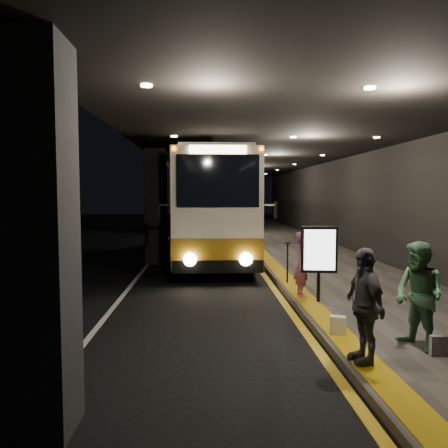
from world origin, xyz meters
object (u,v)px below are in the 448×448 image
object	(u,v)px
passenger_waiting_grey	(364,305)
info_sign	(319,251)
coach_second	(216,209)
bag_polka	(439,346)
coach_main	(214,211)
passenger_boarding	(302,264)
passenger_waiting_green	(419,296)
bag_plain	(338,326)
stanchion_post	(287,263)

from	to	relation	value
passenger_waiting_grey	info_sign	xyz separation A→B (m)	(0.27, 3.69, 0.33)
coach_second	bag_polka	bearing A→B (deg)	-82.96
coach_main	info_sign	world-z (taller)	coach_main
coach_second	passenger_boarding	world-z (taller)	coach_second
passenger_waiting_green	bag_plain	xyz separation A→B (m)	(-1.10, 0.76, -0.72)
passenger_boarding	passenger_waiting_grey	distance (m)	4.27
passenger_waiting_green	passenger_waiting_grey	xyz separation A→B (m)	(-1.10, -0.51, -0.01)
passenger_waiting_grey	passenger_boarding	bearing A→B (deg)	172.65
bag_plain	stanchion_post	xyz separation A→B (m)	(-0.05, 4.63, 0.41)
coach_second	bag_plain	world-z (taller)	coach_second
coach_main	bag_polka	xyz separation A→B (m)	(3.33, -12.43, -1.66)
bag_plain	info_sign	xyz separation A→B (m)	(0.27, 2.41, 1.04)
coach_second	stanchion_post	bearing A→B (deg)	-84.96
passenger_waiting_grey	bag_plain	size ratio (longest dim) A/B	5.11
passenger_waiting_green	stanchion_post	world-z (taller)	passenger_waiting_green
passenger_waiting_green	passenger_waiting_grey	size ratio (longest dim) A/B	1.02
passenger_waiting_green	bag_polka	bearing A→B (deg)	12.16
passenger_boarding	passenger_waiting_green	bearing A→B (deg)	-168.79
coach_main	coach_second	bearing A→B (deg)	87.96
coach_main	bag_plain	xyz separation A→B (m)	(2.04, -11.36, -1.65)
coach_second	stanchion_post	xyz separation A→B (m)	(1.61, -16.74, -0.93)
stanchion_post	info_sign	bearing A→B (deg)	-81.69
coach_main	info_sign	bearing A→B (deg)	-75.42
coach_main	stanchion_post	bearing A→B (deg)	-73.45
passenger_waiting_green	passenger_waiting_grey	world-z (taller)	passenger_waiting_green
bag_plain	info_sign	size ratio (longest dim) A/B	0.19
coach_main	coach_second	world-z (taller)	coach_main
passenger_waiting_grey	info_sign	distance (m)	3.71
passenger_waiting_green	bag_polka	xyz separation A→B (m)	(0.19, -0.31, -0.73)
bag_polka	bag_plain	size ratio (longest dim) A/B	0.93
coach_main	passenger_waiting_grey	bearing A→B (deg)	-80.74
coach_second	passenger_boarding	distance (m)	18.47
coach_main	passenger_boarding	size ratio (longest dim) A/B	8.17
passenger_waiting_green	bag_plain	size ratio (longest dim) A/B	5.19
bag_polka	passenger_waiting_green	bearing A→B (deg)	121.04
coach_second	coach_main	bearing A→B (deg)	-92.60
coach_second	passenger_waiting_grey	size ratio (longest dim) A/B	6.26
passenger_waiting_grey	stanchion_post	size ratio (longest dim) A/B	1.51
coach_second	stanchion_post	distance (m)	16.85
coach_main	passenger_waiting_green	bearing A→B (deg)	-75.37
coach_main	stanchion_post	size ratio (longest dim) A/B	11.36
coach_main	passenger_waiting_green	xyz separation A→B (m)	(3.14, -12.12, -0.93)
coach_second	bag_plain	size ratio (longest dim) A/B	31.98
coach_second	passenger_waiting_green	size ratio (longest dim) A/B	6.16
passenger_waiting_green	info_sign	distance (m)	3.30
coach_second	bag_polka	size ratio (longest dim) A/B	34.48
coach_second	stanchion_post	size ratio (longest dim) A/B	9.47
coach_main	passenger_waiting_grey	world-z (taller)	coach_main
info_sign	coach_second	bearing A→B (deg)	102.93
coach_main	passenger_boarding	xyz separation A→B (m)	(2.04, -8.37, -1.01)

